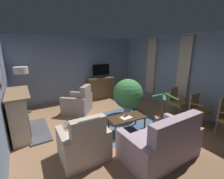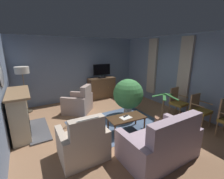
# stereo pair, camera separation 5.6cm
# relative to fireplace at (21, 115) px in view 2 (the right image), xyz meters

# --- Properties ---
(ground_plane) EXTENTS (5.85, 6.44, 0.04)m
(ground_plane) POSITION_rel_fireplace_xyz_m (2.35, -0.88, -0.57)
(ground_plane) COLOR #936B4C
(wall_back) EXTENTS (5.85, 0.10, 2.68)m
(wall_back) POSITION_rel_fireplace_xyz_m (2.35, 2.08, 0.79)
(wall_back) COLOR slate
(wall_back) RESTS_ON ground_plane
(wall_right_with_window) EXTENTS (0.10, 6.44, 2.68)m
(wall_right_with_window) POSITION_rel_fireplace_xyz_m (5.02, -0.88, 0.79)
(wall_right_with_window) COLOR slate
(wall_right_with_window) RESTS_ON ground_plane
(curtain_panel_near) EXTENTS (0.10, 0.44, 2.25)m
(curtain_panel_near) POSITION_rel_fireplace_xyz_m (4.91, -1.15, 0.92)
(curtain_panel_near) COLOR #B2A393
(curtain_panel_far) EXTENTS (0.10, 0.44, 2.25)m
(curtain_panel_far) POSITION_rel_fireplace_xyz_m (4.91, 0.35, 0.92)
(curtain_panel_far) COLOR #B2A393
(rug_central) EXTENTS (2.59, 1.83, 0.01)m
(rug_central) POSITION_rel_fireplace_xyz_m (2.40, -0.79, -0.55)
(rug_central) COLOR slate
(rug_central) RESTS_ON ground_plane
(fireplace) EXTENTS (0.86, 1.43, 1.17)m
(fireplace) POSITION_rel_fireplace_xyz_m (0.00, 0.00, 0.00)
(fireplace) COLOR #4C4C51
(fireplace) RESTS_ON ground_plane
(wall_mirror_oval) EXTENTS (0.06, 0.73, 0.61)m
(wall_mirror_oval) POSITION_rel_fireplace_xyz_m (-0.25, -0.00, 1.08)
(wall_mirror_oval) COLOR #B2B7BF
(tv_cabinet) EXTENTS (1.23, 0.50, 0.94)m
(tv_cabinet) POSITION_rel_fireplace_xyz_m (3.21, 1.73, -0.11)
(tv_cabinet) COLOR #4A3523
(tv_cabinet) RESTS_ON ground_plane
(television) EXTENTS (0.81, 0.20, 0.62)m
(television) POSITION_rel_fireplace_xyz_m (3.21, 1.68, 0.71)
(television) COLOR black
(television) RESTS_ON tv_cabinet
(coffee_table) EXTENTS (1.04, 0.58, 0.42)m
(coffee_table) POSITION_rel_fireplace_xyz_m (2.44, -1.28, -0.18)
(coffee_table) COLOR #422B19
(coffee_table) RESTS_ON ground_plane
(tv_remote) EXTENTS (0.18, 0.10, 0.02)m
(tv_remote) POSITION_rel_fireplace_xyz_m (2.44, -1.24, -0.12)
(tv_remote) COLOR black
(tv_remote) RESTS_ON coffee_table
(folded_newspaper) EXTENTS (0.31, 0.23, 0.01)m
(folded_newspaper) POSITION_rel_fireplace_xyz_m (2.40, -1.30, -0.13)
(folded_newspaper) COLOR silver
(folded_newspaper) RESTS_ON coffee_table
(sofa_floral) EXTENTS (1.56, 0.92, 1.02)m
(sofa_floral) POSITION_rel_fireplace_xyz_m (2.41, -2.50, -0.22)
(sofa_floral) COLOR #AD93A3
(sofa_floral) RESTS_ON ground_plane
(armchair_angled_to_table) EXTENTS (0.94, 0.82, 1.02)m
(armchair_angled_to_table) POSITION_rel_fireplace_xyz_m (1.07, -1.68, -0.22)
(armchair_angled_to_table) COLOR #C6B29E
(armchair_angled_to_table) RESTS_ON ground_plane
(armchair_in_far_corner) EXTENTS (1.21, 1.21, 0.98)m
(armchair_in_far_corner) POSITION_rel_fireplace_xyz_m (1.77, 0.68, -0.24)
(armchair_in_far_corner) COLOR #A3897F
(armchair_in_far_corner) RESTS_ON ground_plane
(side_chair_mid_row) EXTENTS (0.47, 0.46, 0.91)m
(side_chair_mid_row) POSITION_rel_fireplace_xyz_m (4.49, -2.04, -0.05)
(side_chair_mid_row) COLOR olive
(side_chair_mid_row) RESTS_ON ground_plane
(side_chair_beside_plant) EXTENTS (0.46, 0.47, 0.95)m
(side_chair_beside_plant) POSITION_rel_fireplace_xyz_m (4.49, -1.31, -0.04)
(side_chair_beside_plant) COLOR olive
(side_chair_beside_plant) RESTS_ON ground_plane
(potted_plant_tall_palm_by_window) EXTENTS (0.72, 0.69, 0.98)m
(potted_plant_tall_palm_by_window) POSITION_rel_fireplace_xyz_m (3.60, -1.49, -0.37)
(potted_plant_tall_palm_by_window) COLOR #99664C
(potted_plant_tall_palm_by_window) RESTS_ON ground_plane
(potted_plant_leafy_by_curtain) EXTENTS (0.99, 0.99, 1.26)m
(potted_plant_leafy_by_curtain) POSITION_rel_fireplace_xyz_m (3.08, -0.47, 0.20)
(potted_plant_leafy_by_curtain) COLOR beige
(potted_plant_leafy_by_curtain) RESTS_ON ground_plane
(cat) EXTENTS (0.66, 0.26, 0.21)m
(cat) POSITION_rel_fireplace_xyz_m (1.33, -0.25, -0.45)
(cat) COLOR #937A5B
(cat) RESTS_ON ground_plane
(floor_lamp) EXTENTS (0.44, 0.44, 1.62)m
(floor_lamp) POSITION_rel_fireplace_xyz_m (0.17, 1.60, 0.83)
(floor_lamp) COLOR #4C4233
(floor_lamp) RESTS_ON ground_plane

